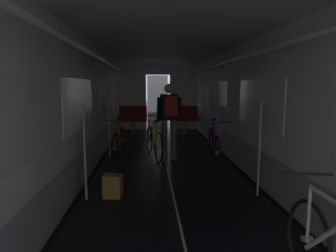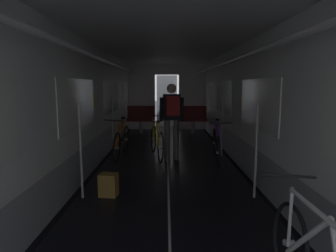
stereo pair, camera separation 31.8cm
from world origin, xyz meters
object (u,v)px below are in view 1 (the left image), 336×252
(bench_seat_far_right, at_px, (185,117))
(bicycle_orange, at_px, (118,142))
(bicycle_yellow_in_aisle, at_px, (154,141))
(backpack_on_floor, at_px, (113,186))
(bench_seat_far_left, at_px, (133,117))
(bicycle_purple, at_px, (214,144))
(person_cyclist_aisle, at_px, (169,115))

(bench_seat_far_right, bearing_deg, bicycle_orange, -119.04)
(bicycle_yellow_in_aisle, height_order, backpack_on_floor, bicycle_yellow_in_aisle)
(bicycle_yellow_in_aisle, bearing_deg, bench_seat_far_right, 71.89)
(bench_seat_far_left, height_order, backpack_on_floor, bench_seat_far_left)
(bicycle_purple, distance_m, person_cyclist_aisle, 1.17)
(bicycle_yellow_in_aisle, bearing_deg, person_cyclist_aisle, -37.91)
(person_cyclist_aisle, xyz_separation_m, bicycle_yellow_in_aisle, (-0.34, 0.26, -0.63))
(bicycle_purple, bearing_deg, bench_seat_far_left, 116.11)
(bench_seat_far_right, xyz_separation_m, bicycle_yellow_in_aisle, (-1.15, -3.51, -0.18))
(bench_seat_far_left, xyz_separation_m, bicycle_purple, (1.95, -3.98, -0.18))
(bench_seat_far_left, height_order, bicycle_purple, bench_seat_far_left)
(bicycle_yellow_in_aisle, relative_size, backpack_on_floor, 4.92)
(bicycle_yellow_in_aisle, bearing_deg, bench_seat_far_left, 100.54)
(bicycle_purple, distance_m, bicycle_orange, 2.16)
(bicycle_yellow_in_aisle, bearing_deg, bicycle_orange, -179.33)
(bicycle_yellow_in_aisle, bearing_deg, bicycle_purple, -20.03)
(bicycle_orange, xyz_separation_m, backpack_on_floor, (0.16, -2.38, -0.21))
(bicycle_orange, height_order, backpack_on_floor, bicycle_orange)
(bench_seat_far_right, distance_m, bicycle_purple, 3.99)
(person_cyclist_aisle, relative_size, backpack_on_floor, 4.96)
(bicycle_purple, height_order, backpack_on_floor, bicycle_purple)
(bicycle_purple, bearing_deg, bicycle_yellow_in_aisle, 159.97)
(bicycle_orange, xyz_separation_m, person_cyclist_aisle, (1.15, -0.25, 0.63))
(person_cyclist_aisle, bearing_deg, bench_seat_far_right, 77.91)
(bench_seat_far_left, distance_m, bicycle_orange, 3.53)
(bench_seat_far_left, relative_size, person_cyclist_aisle, 0.58)
(bicycle_purple, relative_size, bicycle_orange, 1.00)
(bicycle_purple, relative_size, bicycle_yellow_in_aisle, 1.01)
(bench_seat_far_right, bearing_deg, bicycle_purple, -87.81)
(bicycle_purple, bearing_deg, bench_seat_far_right, 92.19)
(person_cyclist_aisle, height_order, bicycle_yellow_in_aisle, person_cyclist_aisle)
(bench_seat_far_right, distance_m, backpack_on_floor, 6.18)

